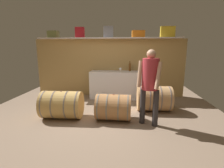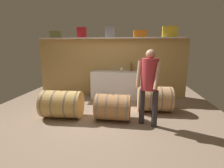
{
  "view_description": "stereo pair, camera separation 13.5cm",
  "coord_description": "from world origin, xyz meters",
  "px_view_note": "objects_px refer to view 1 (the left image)",
  "views": [
    {
      "loc": [
        0.6,
        -3.64,
        1.65
      ],
      "look_at": [
        0.25,
        0.52,
        0.77
      ],
      "focal_mm": 27.56,
      "sensor_mm": 36.0,
      "label": 1
    },
    {
      "loc": [
        0.73,
        -3.63,
        1.65
      ],
      "look_at": [
        0.25,
        0.52,
        0.77
      ],
      "focal_mm": 27.56,
      "sensor_mm": 36.0,
      "label": 2
    }
  ],
  "objects_px": {
    "toolcase_grey": "(108,32)",
    "winemaker_pouring": "(150,80)",
    "toolcase_orange": "(138,34)",
    "toolcase_yellow": "(168,32)",
    "work_cabinet": "(117,85)",
    "toolcase_red": "(80,33)",
    "wine_bottle_amber": "(130,67)",
    "wine_glass": "(120,69)",
    "wine_barrel_flank": "(114,107)",
    "wine_barrel_far": "(62,105)",
    "wine_barrel_near": "(154,98)",
    "toolcase_olive": "(53,34)"
  },
  "relations": [
    {
      "from": "toolcase_red",
      "to": "wine_glass",
      "type": "xyz_separation_m",
      "value": [
        1.36,
        -0.37,
        -1.15
      ]
    },
    {
      "from": "toolcase_olive",
      "to": "wine_glass",
      "type": "distance_m",
      "value": 2.54
    },
    {
      "from": "toolcase_orange",
      "to": "wine_barrel_flank",
      "type": "height_order",
      "value": "toolcase_orange"
    },
    {
      "from": "toolcase_orange",
      "to": "wine_barrel_near",
      "type": "xyz_separation_m",
      "value": [
        0.39,
        -1.29,
        -1.76
      ]
    },
    {
      "from": "toolcase_red",
      "to": "wine_barrel_near",
      "type": "bearing_deg",
      "value": -31.33
    },
    {
      "from": "toolcase_yellow",
      "to": "wine_glass",
      "type": "xyz_separation_m",
      "value": [
        -1.47,
        -0.37,
        -1.15
      ]
    },
    {
      "from": "wine_glass",
      "to": "winemaker_pouring",
      "type": "xyz_separation_m",
      "value": [
        0.69,
        -1.82,
        -0.0
      ]
    },
    {
      "from": "toolcase_grey",
      "to": "wine_bottle_amber",
      "type": "xyz_separation_m",
      "value": [
        0.71,
        -0.05,
        -1.12
      ]
    },
    {
      "from": "winemaker_pouring",
      "to": "wine_barrel_flank",
      "type": "bearing_deg",
      "value": 12.76
    },
    {
      "from": "wine_barrel_flank",
      "to": "winemaker_pouring",
      "type": "relative_size",
      "value": 0.5
    },
    {
      "from": "toolcase_yellow",
      "to": "toolcase_orange",
      "type": "bearing_deg",
      "value": -177.54
    },
    {
      "from": "wine_barrel_near",
      "to": "wine_barrel_far",
      "type": "bearing_deg",
      "value": -164.1
    },
    {
      "from": "toolcase_orange",
      "to": "work_cabinet",
      "type": "xyz_separation_m",
      "value": [
        -0.67,
        -0.18,
        -1.64
      ]
    },
    {
      "from": "toolcase_red",
      "to": "toolcase_grey",
      "type": "bearing_deg",
      "value": -1.95
    },
    {
      "from": "toolcase_orange",
      "to": "wine_barrel_far",
      "type": "bearing_deg",
      "value": -136.44
    },
    {
      "from": "wine_barrel_flank",
      "to": "winemaker_pouring",
      "type": "xyz_separation_m",
      "value": [
        0.78,
        -0.19,
        0.69
      ]
    },
    {
      "from": "work_cabinet",
      "to": "wine_bottle_amber",
      "type": "distance_m",
      "value": 0.74
    },
    {
      "from": "wine_barrel_flank",
      "to": "winemaker_pouring",
      "type": "bearing_deg",
      "value": -11.72
    },
    {
      "from": "toolcase_olive",
      "to": "toolcase_red",
      "type": "bearing_deg",
      "value": -1.12
    },
    {
      "from": "winemaker_pouring",
      "to": "wine_bottle_amber",
      "type": "bearing_deg",
      "value": -53.11
    },
    {
      "from": "toolcase_yellow",
      "to": "work_cabinet",
      "type": "xyz_separation_m",
      "value": [
        -1.59,
        -0.18,
        -1.7
      ]
    },
    {
      "from": "toolcase_grey",
      "to": "toolcase_orange",
      "type": "distance_m",
      "value": 0.96
    },
    {
      "from": "toolcase_orange",
      "to": "wine_bottle_amber",
      "type": "height_order",
      "value": "toolcase_orange"
    },
    {
      "from": "toolcase_orange",
      "to": "toolcase_olive",
      "type": "bearing_deg",
      "value": 176.87
    },
    {
      "from": "toolcase_grey",
      "to": "wine_bottle_amber",
      "type": "bearing_deg",
      "value": -7.95
    },
    {
      "from": "toolcase_olive",
      "to": "toolcase_yellow",
      "type": "xyz_separation_m",
      "value": [
        3.73,
        0.0,
        0.05
      ]
    },
    {
      "from": "toolcase_red",
      "to": "work_cabinet",
      "type": "relative_size",
      "value": 0.19
    },
    {
      "from": "toolcase_grey",
      "to": "winemaker_pouring",
      "type": "distance_m",
      "value": 2.71
    },
    {
      "from": "toolcase_olive",
      "to": "wine_barrel_far",
      "type": "distance_m",
      "value": 2.82
    },
    {
      "from": "toolcase_red",
      "to": "wine_barrel_flank",
      "type": "relative_size",
      "value": 0.41
    },
    {
      "from": "toolcase_yellow",
      "to": "work_cabinet",
      "type": "distance_m",
      "value": 2.33
    },
    {
      "from": "toolcase_grey",
      "to": "work_cabinet",
      "type": "relative_size",
      "value": 0.2
    },
    {
      "from": "toolcase_yellow",
      "to": "wine_barrel_flank",
      "type": "bearing_deg",
      "value": -125.56
    },
    {
      "from": "wine_bottle_amber",
      "to": "wine_barrel_near",
      "type": "relative_size",
      "value": 0.37
    },
    {
      "from": "toolcase_red",
      "to": "wine_bottle_amber",
      "type": "relative_size",
      "value": 1.03
    },
    {
      "from": "toolcase_orange",
      "to": "winemaker_pouring",
      "type": "distance_m",
      "value": 2.45
    },
    {
      "from": "toolcase_olive",
      "to": "wine_barrel_far",
      "type": "bearing_deg",
      "value": -65.77
    },
    {
      "from": "toolcase_orange",
      "to": "toolcase_yellow",
      "type": "bearing_deg",
      "value": -3.13
    },
    {
      "from": "wine_glass",
      "to": "wine_barrel_near",
      "type": "height_order",
      "value": "wine_glass"
    },
    {
      "from": "toolcase_yellow",
      "to": "winemaker_pouring",
      "type": "xyz_separation_m",
      "value": [
        -0.78,
        -2.18,
        -1.15
      ]
    },
    {
      "from": "work_cabinet",
      "to": "toolcase_grey",
      "type": "bearing_deg",
      "value": 147.94
    },
    {
      "from": "toolcase_red",
      "to": "toolcase_orange",
      "type": "distance_m",
      "value": 1.91
    },
    {
      "from": "wine_barrel_far",
      "to": "wine_barrel_flank",
      "type": "distance_m",
      "value": 1.23
    },
    {
      "from": "toolcase_grey",
      "to": "wine_barrel_near",
      "type": "relative_size",
      "value": 0.4
    },
    {
      "from": "toolcase_yellow",
      "to": "wine_barrel_far",
      "type": "bearing_deg",
      "value": -142.08
    },
    {
      "from": "toolcase_orange",
      "to": "wine_bottle_amber",
      "type": "xyz_separation_m",
      "value": [
        -0.25,
        -0.05,
        -1.05
      ]
    },
    {
      "from": "wine_bottle_amber",
      "to": "wine_glass",
      "type": "height_order",
      "value": "wine_bottle_amber"
    },
    {
      "from": "toolcase_olive",
      "to": "toolcase_yellow",
      "type": "height_order",
      "value": "toolcase_yellow"
    },
    {
      "from": "toolcase_orange",
      "to": "wine_barrel_far",
      "type": "height_order",
      "value": "toolcase_orange"
    },
    {
      "from": "wine_bottle_amber",
      "to": "wine_glass",
      "type": "xyz_separation_m",
      "value": [
        -0.3,
        -0.31,
        -0.04
      ]
    }
  ]
}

